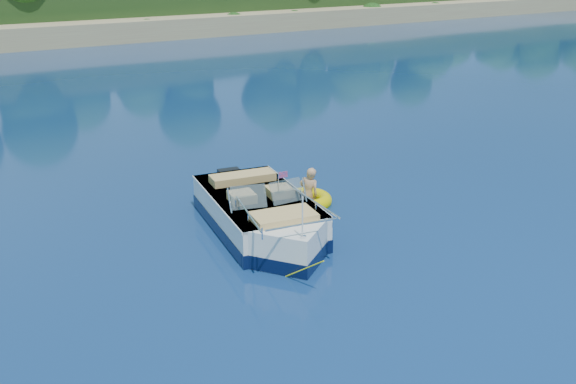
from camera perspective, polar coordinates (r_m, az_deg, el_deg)
name	(u,v)px	position (r m, az deg, el deg)	size (l,w,h in m)	color
ground	(332,223)	(15.59, 3.96, -2.77)	(160.00, 160.00, 0.00)	#091F41
motorboat	(263,219)	(14.83, -2.23, -2.43)	(2.68, 5.77, 1.93)	white
tow_tube	(307,200)	(16.74, 1.69, -0.71)	(1.65, 1.65, 0.35)	#E1CC00
boy	(307,203)	(16.75, 1.71, -1.03)	(0.54, 0.36, 1.49)	tan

